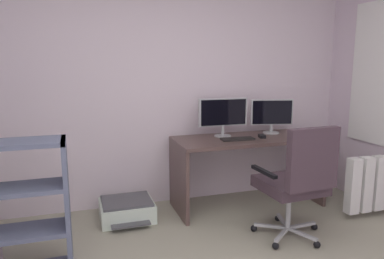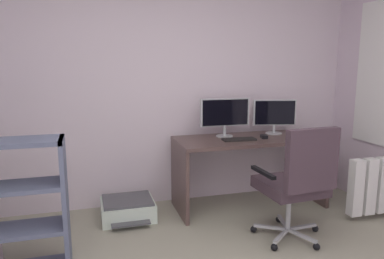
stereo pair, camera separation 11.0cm
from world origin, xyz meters
TOP-DOWN VIEW (x-y plane):
  - wall_back at (0.00, 2.37)m, footprint 4.43×0.10m
  - desk at (0.91, 1.93)m, footprint 1.58×0.64m
  - monitor_main at (0.67, 2.06)m, footprint 0.54×0.18m
  - monitor_secondary at (1.25, 2.06)m, footprint 0.47×0.18m
  - keyboard at (0.74, 1.84)m, footprint 0.35×0.15m
  - computer_mouse at (1.03, 1.87)m, footprint 0.08×0.11m
  - office_chair at (0.94, 1.06)m, footprint 0.63×0.65m
  - printer at (-0.39, 1.96)m, footprint 0.52×0.53m
  - radiator at (2.12, 1.28)m, footprint 0.88×0.10m

SIDE VIEW (x-z plane):
  - printer at x=-0.39m, z-range 0.00..0.20m
  - radiator at x=2.12m, z-range 0.06..0.62m
  - desk at x=0.91m, z-range 0.18..0.94m
  - office_chair at x=0.94m, z-range 0.05..1.08m
  - keyboard at x=0.74m, z-range 0.76..0.78m
  - computer_mouse at x=1.03m, z-range 0.76..0.79m
  - monitor_secondary at x=1.25m, z-range 0.79..1.17m
  - monitor_main at x=0.67m, z-range 0.80..1.21m
  - wall_back at x=0.00m, z-range 0.00..2.75m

